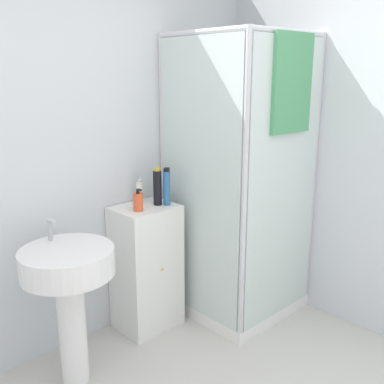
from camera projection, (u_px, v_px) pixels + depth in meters
The scene contains 8 objects.
wall_back at pixel (47, 163), 2.72m from camera, with size 6.40×0.06×2.50m, color silver.
shower_enclosure at pixel (240, 236), 3.32m from camera, with size 0.82×0.85×2.04m.
vanity_cabinet at pixel (146, 267), 3.17m from camera, with size 0.42×0.35×0.90m.
sink at pixel (69, 282), 2.52m from camera, with size 0.52×0.52×0.97m.
soap_dispenser at pixel (138, 202), 2.94m from camera, with size 0.06×0.07×0.15m.
shampoo_bottle_tall_black at pixel (157, 187), 3.06m from camera, with size 0.06×0.06×0.26m.
shampoo_bottle_blue at pixel (167, 187), 3.05m from camera, with size 0.05×0.05×0.26m.
lotion_bottle_white at pixel (140, 192), 3.11m from camera, with size 0.05×0.05×0.18m.
Camera 1 is at (-1.20, -0.84, 1.78)m, focal length 42.00 mm.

